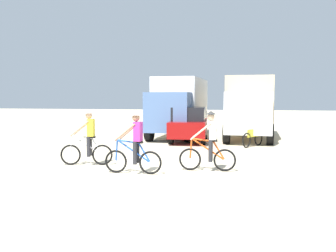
% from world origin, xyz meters
% --- Properties ---
extents(ground_plane, '(120.00, 120.00, 0.00)m').
position_xyz_m(ground_plane, '(0.00, 0.00, 0.00)').
color(ground_plane, beige).
extents(box_truck_avon_van, '(2.53, 6.80, 3.35)m').
position_xyz_m(box_truck_avon_van, '(-0.74, 10.69, 1.87)').
color(box_truck_avon_van, white).
rests_on(box_truck_avon_van, ground).
extents(box_truck_tan_camper, '(2.58, 6.82, 3.35)m').
position_xyz_m(box_truck_tan_camper, '(3.22, 10.48, 1.87)').
color(box_truck_tan_camper, '#CCB78E').
rests_on(box_truck_tan_camper, ground).
extents(sedan_parked, '(2.10, 4.33, 1.76)m').
position_xyz_m(sedan_parked, '(0.18, 8.31, 0.88)').
color(sedan_parked, maroon).
rests_on(sedan_parked, ground).
extents(cyclist_orange_shirt, '(1.71, 0.56, 1.82)m').
position_xyz_m(cyclist_orange_shirt, '(-2.04, 1.03, 0.85)').
color(cyclist_orange_shirt, black).
rests_on(cyclist_orange_shirt, ground).
extents(cyclist_cowboy_hat, '(1.73, 0.52, 1.82)m').
position_xyz_m(cyclist_cowboy_hat, '(-0.12, 0.03, 0.85)').
color(cyclist_cowboy_hat, black).
rests_on(cyclist_cowboy_hat, ground).
extents(cyclist_near_camera, '(1.73, 0.52, 1.82)m').
position_xyz_m(cyclist_near_camera, '(1.96, 0.90, 0.85)').
color(cyclist_near_camera, black).
rests_on(cyclist_near_camera, ground).
extents(bicycle_spare, '(0.95, 1.51, 0.97)m').
position_xyz_m(bicycle_spare, '(3.34, 6.88, 0.40)').
color(bicycle_spare, black).
rests_on(bicycle_spare, ground).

